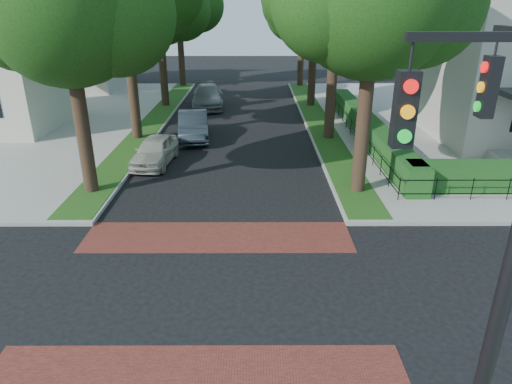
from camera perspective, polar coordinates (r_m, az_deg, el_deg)
ground at (r=12.84m, az=-5.86°, el=-12.38°), size 120.00×120.00×0.00m
crosswalk_far at (r=15.56m, az=-4.78°, el=-5.60°), size 9.00×2.20×0.01m
crosswalk_near at (r=10.40m, az=-7.61°, el=-22.50°), size 9.00×2.20×0.01m
grass_strip_ne at (r=30.70m, az=7.70°, el=8.88°), size 1.60×29.80×0.02m
grass_strip_nw at (r=31.14m, az=-12.64°, el=8.74°), size 1.60×29.80×0.02m
tree_right_far at (r=34.96m, az=7.52°, el=21.72°), size 7.25×6.23×9.74m
tree_right_back at (r=43.91m, az=5.98°, el=22.40°), size 7.50×6.45×10.20m
tree_left_near at (r=18.90m, az=-22.29°, el=20.85°), size 7.50×6.45×10.20m
tree_left_far at (r=35.31m, az=-11.88°, el=21.81°), size 7.00×6.02×9.86m
tree_left_back at (r=44.20m, az=-9.53°, el=22.42°), size 7.75×6.66×10.44m
hedge_main_road at (r=27.08m, az=13.75°, el=7.88°), size 1.00×18.00×1.20m
fence_main_road at (r=26.94m, az=12.06°, el=7.62°), size 0.06×18.00×0.90m
house_left_far at (r=45.70m, az=-22.84°, el=18.08°), size 10.00×9.00×10.14m
traffic_signal at (r=7.53m, az=28.70°, el=-0.75°), size 2.17×2.00×8.00m
parked_car_front at (r=22.75m, az=-12.52°, el=5.06°), size 1.98×4.16×1.37m
parked_car_middle at (r=26.82m, az=-7.85°, el=8.23°), size 2.22×4.88×1.55m
parked_car_rear at (r=35.20m, az=-6.07°, el=11.79°), size 2.75×5.73×1.61m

